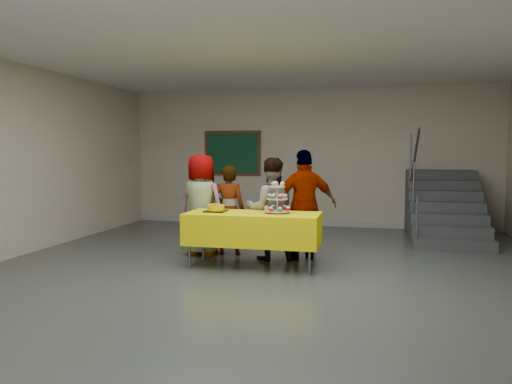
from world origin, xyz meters
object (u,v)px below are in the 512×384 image
bake_table (253,228)px  noticeboard (232,153)px  schoolchild_c (271,209)px  bear_cake (216,208)px  schoolchild_d (305,205)px  schoolchild_b (229,210)px  schoolchild_a (201,205)px  cupcake_stand (277,201)px  staircase (443,211)px

bake_table → noticeboard: noticeboard is taller
schoolchild_c → bear_cake: bearing=19.4°
bear_cake → schoolchild_d: schoolchild_d is taller
schoolchild_b → schoolchild_d: 1.23m
schoolchild_d → schoolchild_a: bearing=-20.9°
cupcake_stand → schoolchild_d: schoolchild_d is taller
bear_cake → schoolchild_a: schoolchild_a is taller
bear_cake → schoolchild_b: bearing=91.2°
schoolchild_b → staircase: bearing=-153.2°
cupcake_stand → noticeboard: noticeboard is taller
schoolchild_a → schoolchild_b: (0.41, 0.13, -0.09)m
schoolchild_b → schoolchild_d: (1.22, -0.11, 0.12)m
staircase → noticeboard: bearing=169.3°
schoolchild_c → schoolchild_d: bearing=176.7°
noticeboard → schoolchild_b: bearing=-75.2°
schoolchild_c → schoolchild_d: (0.50, 0.11, 0.06)m
schoolchild_d → staircase: 3.51m
schoolchild_a → cupcake_stand: bearing=169.5°
bake_table → bear_cake: bear_cake is taller
bake_table → staircase: staircase is taller
staircase → schoolchild_a: bearing=-146.0°
bake_table → schoolchild_a: schoolchild_a is taller
staircase → schoolchild_b: bearing=-144.5°
bake_table → schoolchild_d: 0.95m
bear_cake → schoolchild_b: 0.73m
bake_table → noticeboard: bearing=109.5°
cupcake_stand → schoolchild_a: schoolchild_a is taller
schoolchild_c → noticeboard: 4.01m
schoolchild_a → schoolchild_c: (1.13, -0.08, -0.03)m
bake_table → schoolchild_a: size_ratio=1.18×
schoolchild_b → bake_table: bearing=118.6°
schoolchild_c → schoolchild_d: size_ratio=0.93×
cupcake_stand → staircase: bearing=50.7°
bake_table → schoolchild_c: (0.15, 0.53, 0.22)m
cupcake_stand → schoolchild_c: schoolchild_c is taller
bake_table → noticeboard: (-1.46, 4.10, 1.04)m
cupcake_stand → bear_cake: bearing=-177.7°
noticeboard → schoolchild_a: bearing=-82.2°
cupcake_stand → noticeboard: (-1.79, 4.04, 0.66)m
bake_table → schoolchild_d: bearing=44.3°
bear_cake → schoolchild_c: 0.87m
bear_cake → schoolchild_d: size_ratio=0.22×
schoolchild_c → noticeboard: noticeboard is taller
bake_table → bear_cake: bearing=177.3°
cupcake_stand → schoolchild_c: size_ratio=0.29×
schoolchild_d → staircase: (2.31, 2.63, -0.34)m
schoolchild_a → schoolchild_d: size_ratio=0.96×
bear_cake → noticeboard: size_ratio=0.28×
schoolchild_a → schoolchild_c: size_ratio=1.04×
schoolchild_b → bear_cake: bearing=82.5°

